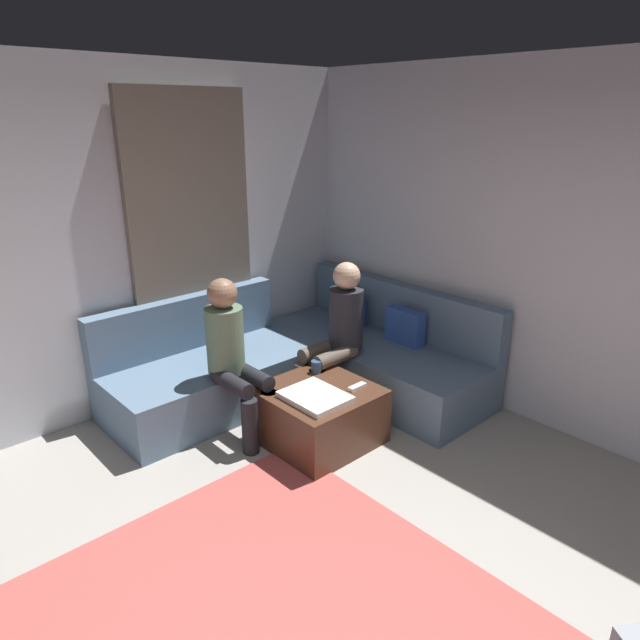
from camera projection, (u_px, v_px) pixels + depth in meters
wall_back at (631, 266)px, 3.77m from camera, size 6.00×0.12×2.70m
wall_left at (20, 259)px, 3.94m from camera, size 0.12×6.00×2.70m
curtain_panel at (193, 247)px, 4.73m from camera, size 0.06×1.10×2.50m
sectional_couch at (306, 362)px, 4.90m from camera, size 2.10×2.55×0.87m
ottoman at (318, 415)px, 4.19m from camera, size 0.76×0.76×0.42m
folded_blanket at (315, 397)px, 3.97m from camera, size 0.44×0.36×0.04m
coffee_mug at (316, 367)px, 4.37m from camera, size 0.08×0.08×0.10m
game_remote at (357, 387)px, 4.13m from camera, size 0.05×0.15×0.02m
person_on_couch_back at (337, 330)px, 4.58m from camera, size 0.30×0.60×1.20m
person_on_couch_side at (233, 353)px, 4.14m from camera, size 0.60×0.30×1.20m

